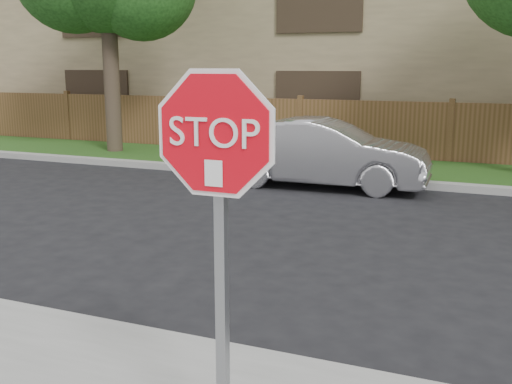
% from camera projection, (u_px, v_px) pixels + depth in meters
% --- Properties ---
extents(ground, '(90.00, 90.00, 0.00)m').
position_uv_depth(ground, '(326.00, 371.00, 5.03)').
color(ground, black).
rests_on(ground, ground).
extents(far_curb, '(70.00, 0.30, 0.15)m').
position_uv_depth(far_curb, '(434.00, 186.00, 12.39)').
color(far_curb, gray).
rests_on(far_curb, ground).
extents(grass_strip, '(70.00, 3.00, 0.12)m').
position_uv_depth(grass_strip, '(442.00, 173.00, 13.88)').
color(grass_strip, '#1E4714').
rests_on(grass_strip, ground).
extents(fence, '(70.00, 0.12, 1.60)m').
position_uv_depth(fence, '(450.00, 134.00, 15.17)').
color(fence, '#55391E').
rests_on(fence, ground).
extents(apartment_building, '(35.20, 9.20, 7.20)m').
position_uv_depth(apartment_building, '(471.00, 34.00, 19.67)').
color(apartment_building, '#887654').
rests_on(apartment_building, ground).
extents(stop_sign, '(1.01, 0.13, 2.55)m').
position_uv_depth(stop_sign, '(217.00, 189.00, 3.41)').
color(stop_sign, gray).
rests_on(stop_sign, sidewalk_near).
extents(sedan_left, '(4.37, 1.66, 1.42)m').
position_uv_depth(sedan_left, '(324.00, 153.00, 12.51)').
color(sedan_left, '#ABAAAF').
rests_on(sedan_left, ground).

